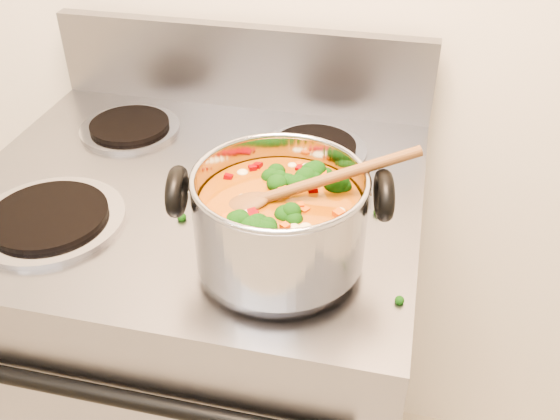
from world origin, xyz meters
name	(u,v)px	position (x,y,z in m)	size (l,w,h in m)	color
electric_range	(212,368)	(0.02, 1.16, 0.47)	(0.73, 0.66, 1.08)	gray
stockpot	(280,218)	(0.20, 1.00, 1.00)	(0.29, 0.23, 0.14)	#A8A8B0
wooden_spoon	(290,190)	(0.21, 1.01, 1.04)	(0.25, 0.12, 0.08)	brown
cooktop_crumbs	(217,283)	(0.13, 0.94, 0.92)	(0.29, 0.23, 0.01)	black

